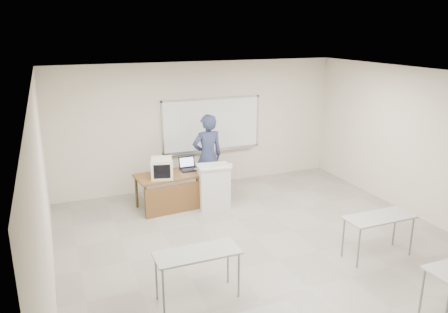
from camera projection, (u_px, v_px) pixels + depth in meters
name	position (u px, v px, depth m)	size (l,w,h in m)	color
floor	(279.00, 260.00, 7.32)	(7.00, 8.00, 0.01)	gray
whiteboard	(212.00, 125.00, 10.53)	(2.48, 0.10, 1.31)	white
student_desks	(329.00, 263.00, 5.93)	(4.40, 2.20, 0.73)	#9FA09A
instructor_desk	(174.00, 184.00, 9.24)	(1.54, 0.77, 0.75)	brown
podium	(214.00, 186.00, 9.36)	(0.67, 0.49, 0.94)	beige
crt_monitor	(162.00, 168.00, 9.03)	(0.44, 0.49, 0.42)	beige
laptop	(188.00, 167.00, 9.56)	(0.36, 0.33, 0.27)	black
mouse	(196.00, 169.00, 9.53)	(0.11, 0.07, 0.04)	#A5AAAE
keyboard	(222.00, 166.00, 9.17)	(0.43, 0.14, 0.02)	beige
presenter	(208.00, 157.00, 9.78)	(0.71, 0.46, 1.93)	black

